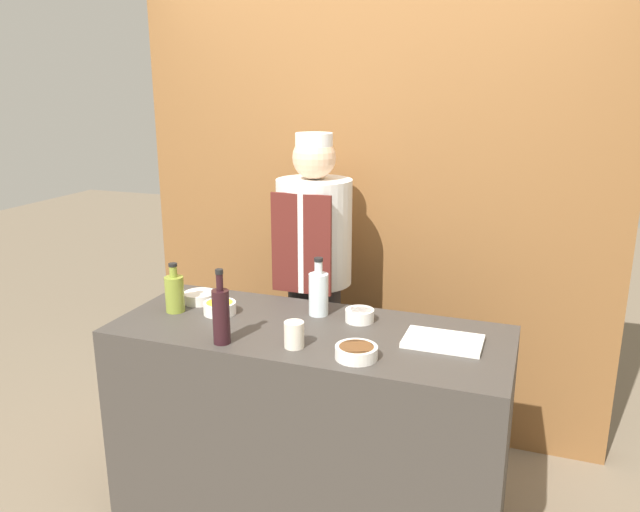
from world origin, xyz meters
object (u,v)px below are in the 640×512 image
at_px(bottle_clear, 319,293).
at_px(sauce_bowl_yellow, 220,307).
at_px(sauce_bowl_white, 200,297).
at_px(sauce_bowl_brown, 356,352).
at_px(cutting_board, 443,341).
at_px(bottle_oil, 175,293).
at_px(bottle_wine, 221,315).
at_px(chef_center, 314,288).
at_px(cup_cream, 294,335).
at_px(sauce_bowl_red, 360,315).

bearing_deg(bottle_clear, sauce_bowl_yellow, -161.40).
bearing_deg(sauce_bowl_white, bottle_clear, 3.80).
xyz_separation_m(sauce_bowl_brown, cutting_board, (0.28, 0.25, -0.02)).
relative_size(bottle_clear, bottle_oil, 1.16).
xyz_separation_m(sauce_bowl_brown, bottle_wine, (-0.54, -0.04, 0.09)).
relative_size(sauce_bowl_yellow, chef_center, 0.09).
bearing_deg(cutting_board, bottle_oil, -177.65).
distance_m(sauce_bowl_yellow, chef_center, 0.58).
relative_size(sauce_bowl_yellow, sauce_bowl_brown, 0.90).
bearing_deg(cup_cream, bottle_clear, 95.09).
relative_size(sauce_bowl_red, bottle_wine, 0.41).
distance_m(cutting_board, bottle_wine, 0.88).
relative_size(bottle_clear, cup_cream, 2.51).
height_order(sauce_bowl_brown, bottle_oil, bottle_oil).
bearing_deg(bottle_wine, bottle_clear, 59.43).
relative_size(bottle_clear, chef_center, 0.16).
bearing_deg(cup_cream, sauce_bowl_yellow, 153.51).
xyz_separation_m(sauce_bowl_white, chef_center, (0.42, 0.42, -0.04)).
height_order(sauce_bowl_white, bottle_oil, bottle_oil).
height_order(sauce_bowl_yellow, bottle_wine, bottle_wine).
bearing_deg(sauce_bowl_red, chef_center, 132.06).
bearing_deg(chef_center, cup_cream, -75.33).
xyz_separation_m(sauce_bowl_yellow, bottle_oil, (-0.20, -0.04, 0.06)).
height_order(bottle_wine, chef_center, chef_center).
height_order(bottle_clear, bottle_wine, bottle_wine).
bearing_deg(bottle_oil, sauce_bowl_red, 11.57).
relative_size(bottle_wine, bottle_oil, 1.35).
height_order(sauce_bowl_red, bottle_clear, bottle_clear).
bearing_deg(cup_cream, bottle_wine, -167.99).
distance_m(sauce_bowl_red, bottle_clear, 0.21).
bearing_deg(sauce_bowl_white, cup_cream, -28.06).
relative_size(sauce_bowl_white, sauce_bowl_yellow, 1.05).
bearing_deg(bottle_oil, cutting_board, 2.35).
xyz_separation_m(bottle_oil, cup_cream, (0.65, -0.18, -0.04)).
distance_m(cutting_board, bottle_clear, 0.59).
height_order(sauce_bowl_brown, bottle_wine, bottle_wine).
distance_m(sauce_bowl_red, sauce_bowl_yellow, 0.62).
bearing_deg(sauce_bowl_brown, cutting_board, 41.06).
height_order(sauce_bowl_red, sauce_bowl_brown, sauce_bowl_red).
height_order(sauce_bowl_white, chef_center, chef_center).
bearing_deg(chef_center, cutting_board, -34.93).
xyz_separation_m(sauce_bowl_yellow, sauce_bowl_brown, (0.70, -0.24, -0.00)).
distance_m(cutting_board, cup_cream, 0.59).
relative_size(sauce_bowl_brown, chef_center, 0.09).
relative_size(sauce_bowl_yellow, cup_cream, 1.39).
height_order(sauce_bowl_white, cup_cream, cup_cream).
bearing_deg(chef_center, bottle_clear, -66.85).
height_order(cutting_board, bottle_clear, bottle_clear).
height_order(sauce_bowl_brown, bottle_clear, bottle_clear).
xyz_separation_m(cutting_board, cup_cream, (-0.54, -0.23, 0.04)).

